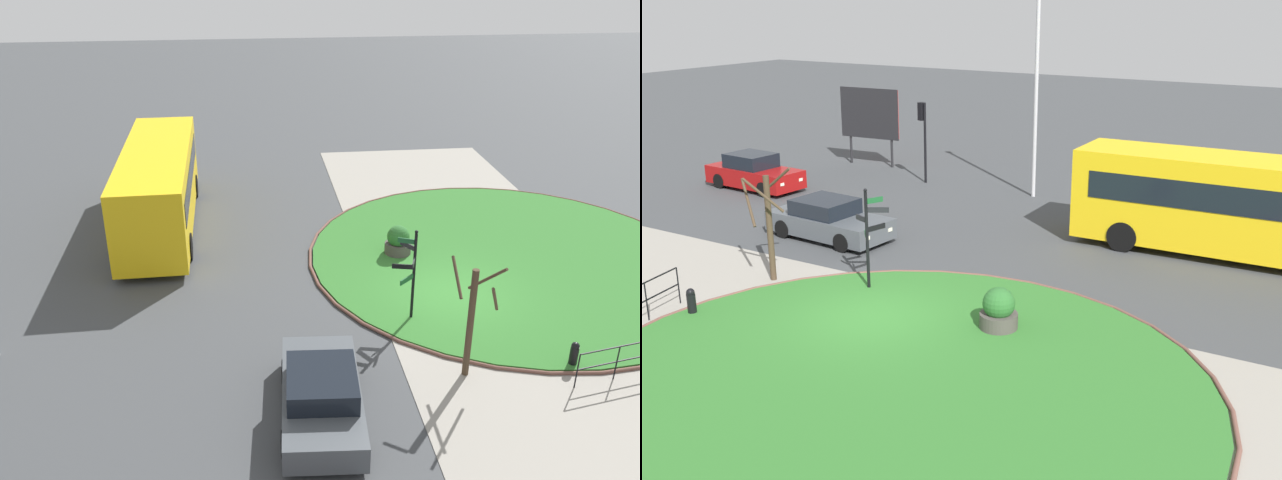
% 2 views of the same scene
% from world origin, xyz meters
% --- Properties ---
extents(ground, '(120.00, 120.00, 0.00)m').
position_xyz_m(ground, '(0.00, 0.00, 0.00)').
color(ground, '#3D3F42').
extents(sidewalk_paving, '(32.00, 8.46, 0.02)m').
position_xyz_m(sidewalk_paving, '(0.00, -1.77, 0.01)').
color(sidewalk_paving, gray).
rests_on(sidewalk_paving, ground).
extents(grass_island, '(14.14, 14.14, 0.10)m').
position_xyz_m(grass_island, '(2.49, -2.81, 0.05)').
color(grass_island, '#2D6B28').
rests_on(grass_island, ground).
extents(grass_kerb_ring, '(14.45, 14.45, 0.11)m').
position_xyz_m(grass_kerb_ring, '(2.49, -2.81, 0.06)').
color(grass_kerb_ring, brown).
rests_on(grass_kerb_ring, ground).
extents(signpost_directional, '(1.06, 0.70, 3.00)m').
position_xyz_m(signpost_directional, '(-1.32, 1.72, 1.72)').
color(signpost_directional, black).
rests_on(signpost_directional, ground).
extents(bollard_foreground, '(0.23, 0.23, 0.77)m').
position_xyz_m(bollard_foreground, '(-4.22, -2.19, 0.39)').
color(bollard_foreground, black).
rests_on(bollard_foreground, ground).
extents(bus_yellow, '(10.14, 2.79, 3.21)m').
position_xyz_m(bus_yellow, '(6.89, 9.93, 1.73)').
color(bus_yellow, yellow).
rests_on(bus_yellow, ground).
extents(car_near_lane, '(4.56, 2.19, 1.37)m').
position_xyz_m(car_near_lane, '(-5.50, 4.88, 0.63)').
color(car_near_lane, '#474C51').
rests_on(car_near_lane, ground).
extents(car_far_lane, '(4.54, 2.00, 1.53)m').
position_xyz_m(car_far_lane, '(-12.87, 8.73, 0.69)').
color(car_far_lane, maroon).
rests_on(car_far_lane, ground).
extents(traffic_light_near, '(0.48, 0.32, 3.55)m').
position_xyz_m(traffic_light_near, '(-7.24, 13.47, 2.61)').
color(traffic_light_near, black).
rests_on(traffic_light_near, ground).
extents(lamppost_tall, '(0.32, 0.32, 9.29)m').
position_xyz_m(lamppost_tall, '(-1.90, 13.67, 4.94)').
color(lamppost_tall, '#B7B7BC').
rests_on(lamppost_tall, ground).
extents(billboard_left, '(3.25, 0.38, 3.76)m').
position_xyz_m(billboard_left, '(-11.43, 15.16, 2.47)').
color(billboard_left, black).
rests_on(billboard_left, ground).
extents(planter_near_signpost, '(0.97, 0.97, 1.16)m').
position_xyz_m(planter_near_signpost, '(3.17, 1.06, 0.52)').
color(planter_near_signpost, '#47423D').
rests_on(planter_near_signpost, ground).
extents(street_tree_bare, '(1.58, 1.32, 3.37)m').
position_xyz_m(street_tree_bare, '(-4.25, 0.81, 1.82)').
color(street_tree_bare, '#423323').
rests_on(street_tree_bare, ground).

